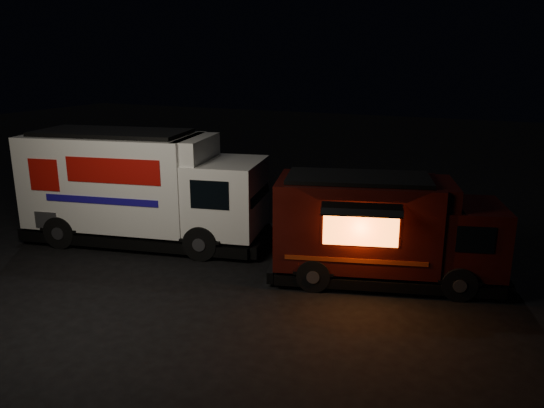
% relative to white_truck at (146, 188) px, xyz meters
% --- Properties ---
extents(ground, '(80.00, 80.00, 0.00)m').
position_rel_white_truck_xyz_m(ground, '(3.17, -1.27, -1.66)').
color(ground, black).
rests_on(ground, ground).
extents(white_truck, '(7.68, 3.98, 3.32)m').
position_rel_white_truck_xyz_m(white_truck, '(0.00, 0.00, 0.00)').
color(white_truck, white).
rests_on(white_truck, ground).
extents(red_truck, '(6.02, 3.60, 2.64)m').
position_rel_white_truck_xyz_m(red_truck, '(7.15, 0.13, -0.34)').
color(red_truck, '#370C0A').
rests_on(red_truck, ground).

